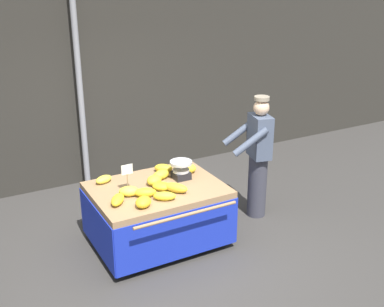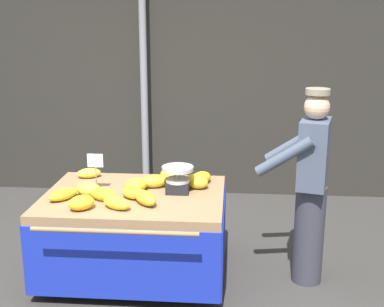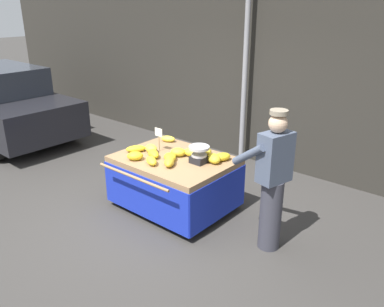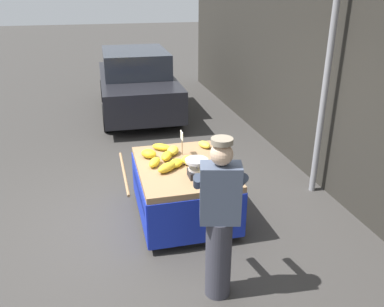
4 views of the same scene
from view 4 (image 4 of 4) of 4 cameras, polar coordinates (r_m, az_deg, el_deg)
ground_plane at (r=5.55m, az=-6.26°, el=-9.21°), size 60.00×60.00×0.00m
back_wall at (r=5.88m, az=22.66°, el=11.54°), size 16.00×0.24×3.90m
street_pole at (r=5.93m, az=18.61°, el=9.32°), size 0.09×0.09×3.32m
banana_cart at (r=5.29m, az=-1.26°, el=-3.69°), size 1.59×1.39×0.77m
weighing_scale at (r=4.84m, az=0.67°, el=-2.11°), size 0.28×0.28×0.23m
price_sign at (r=5.44m, az=-1.47°, el=2.27°), size 0.14×0.01×0.34m
banana_bunch_0 at (r=5.02m, az=-3.60°, el=-2.00°), size 0.28×0.32×0.11m
banana_bunch_1 at (r=5.19m, az=-0.43°, el=-1.00°), size 0.27×0.25×0.12m
banana_bunch_2 at (r=5.03m, az=3.62°, el=-1.92°), size 0.27×0.26×0.11m
banana_bunch_3 at (r=5.44m, az=-6.22°, el=-0.02°), size 0.27×0.27×0.12m
banana_bunch_4 at (r=5.67m, az=-4.39°, el=0.93°), size 0.27×0.31×0.09m
banana_bunch_5 at (r=5.15m, az=-2.33°, el=-1.39°), size 0.28×0.27×0.09m
banana_bunch_6 at (r=5.36m, az=-3.65°, el=-0.35°), size 0.29×0.23×0.11m
banana_bunch_7 at (r=5.75m, az=1.78°, el=1.29°), size 0.26×0.20×0.09m
banana_bunch_8 at (r=5.09m, az=1.32°, el=-1.57°), size 0.29×0.22×0.11m
banana_bunch_9 at (r=4.77m, az=4.28°, el=-3.43°), size 0.24×0.29×0.11m
banana_bunch_10 at (r=5.52m, az=-2.77°, el=0.44°), size 0.28×0.24×0.12m
banana_bunch_11 at (r=5.19m, az=-5.39°, el=-1.24°), size 0.29×0.23×0.10m
banana_bunch_12 at (r=4.76m, az=2.58°, el=-3.33°), size 0.29×0.26×0.12m
vendor_person at (r=3.87m, az=3.96°, el=-9.47°), size 0.66×0.61×1.71m
parked_car at (r=9.93m, az=-7.95°, el=10.04°), size 3.92×1.78×1.51m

